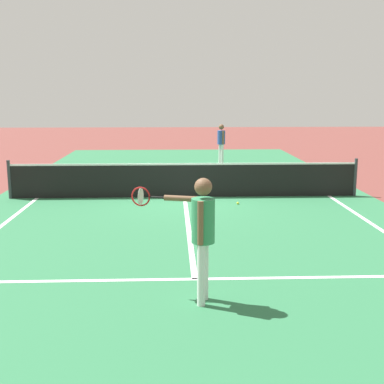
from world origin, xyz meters
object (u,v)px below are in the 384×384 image
tennis_ball_near_net (238,203)px  player_far (221,140)px  net (185,180)px  player_near (201,225)px

tennis_ball_near_net → player_far: bearing=87.7°
net → player_far: player_far is taller
tennis_ball_near_net → net: bearing=143.7°
player_near → tennis_ball_near_net: (1.33, 6.27, -1.07)m
net → player_far: bearing=76.2°
net → tennis_ball_near_net: bearing=-36.3°
net → player_near: 7.30m
player_near → tennis_ball_near_net: 6.50m
tennis_ball_near_net → player_near: bearing=-102.0°
player_near → player_far: bearing=83.4°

